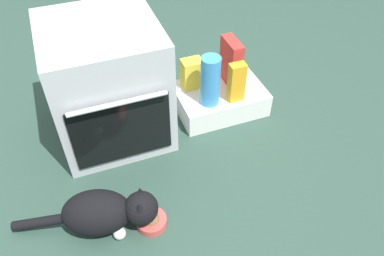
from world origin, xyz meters
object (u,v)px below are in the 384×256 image
at_px(oven, 107,83).
at_px(juice_carton, 236,82).
at_px(pantry_cabinet, 219,99).
at_px(food_bowl, 152,221).
at_px(water_bottle, 210,81).
at_px(cat, 106,212).
at_px(cereal_box, 231,62).
at_px(snack_bag, 192,73).

distance_m(oven, juice_carton, 0.71).
distance_m(pantry_cabinet, food_bowl, 0.91).
xyz_separation_m(pantry_cabinet, water_bottle, (-0.10, -0.09, 0.22)).
xyz_separation_m(cat, juice_carton, (0.86, 0.49, 0.15)).
bearing_deg(food_bowl, cat, 162.76).
bearing_deg(oven, cat, -104.99).
bearing_deg(cereal_box, water_bottle, -143.33).
xyz_separation_m(food_bowl, water_bottle, (0.52, 0.57, 0.27)).
relative_size(oven, cat, 1.02).
distance_m(food_bowl, cat, 0.22).
height_order(pantry_cabinet, cereal_box, cereal_box).
bearing_deg(water_bottle, snack_bag, 102.62).
distance_m(cereal_box, snack_bag, 0.24).
xyz_separation_m(food_bowl, cat, (-0.19, 0.06, 0.09)).
bearing_deg(food_bowl, snack_bag, 57.28).
relative_size(food_bowl, cereal_box, 0.51).
bearing_deg(cat, water_bottle, 53.02).
xyz_separation_m(cat, water_bottle, (0.71, 0.51, 0.18)).
bearing_deg(food_bowl, pantry_cabinet, 46.37).
relative_size(food_bowl, cat, 0.22).
xyz_separation_m(oven, snack_bag, (0.50, 0.05, -0.10)).
bearing_deg(cat, juice_carton, 46.71).
relative_size(pantry_cabinet, snack_bag, 2.91).
relative_size(water_bottle, snack_bag, 1.67).
height_order(cat, snack_bag, snack_bag).
xyz_separation_m(food_bowl, cereal_box, (0.72, 0.72, 0.26)).
relative_size(cat, water_bottle, 2.17).
distance_m(oven, cat, 0.70).
height_order(juice_carton, snack_bag, juice_carton).
bearing_deg(cat, oven, 92.25).
distance_m(food_bowl, snack_bag, 0.92).
bearing_deg(cereal_box, snack_bag, 171.14).
bearing_deg(oven, juice_carton, -12.63).
bearing_deg(cereal_box, food_bowl, -135.02).
bearing_deg(snack_bag, oven, -174.09).
distance_m(water_bottle, snack_bag, 0.19).
height_order(oven, cat, oven).
distance_m(cat, juice_carton, 1.00).
distance_m(oven, water_bottle, 0.56).
relative_size(oven, food_bowl, 4.70).
relative_size(oven, cereal_box, 2.38).
relative_size(pantry_cabinet, water_bottle, 1.74).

